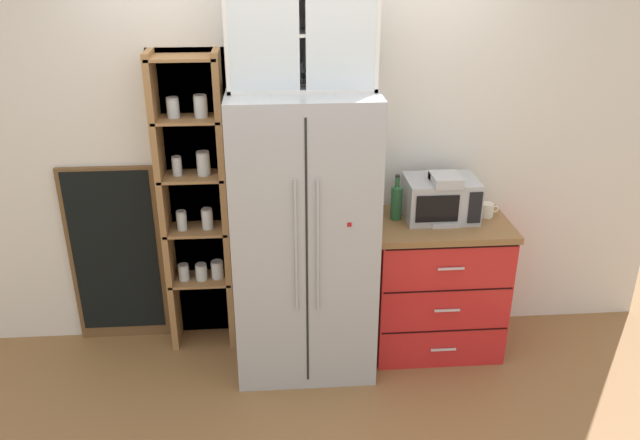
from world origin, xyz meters
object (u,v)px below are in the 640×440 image
(microwave, at_px, (441,199))
(bottle_amber, at_px, (444,207))
(bottle_green, at_px, (396,200))
(mug_cream, at_px, (487,210))
(refrigerator, at_px, (304,234))
(coffee_maker, at_px, (443,197))
(chalkboard_menu, at_px, (116,255))

(microwave, bearing_deg, bottle_amber, -87.78)
(microwave, distance_m, bottle_green, 0.28)
(mug_cream, height_order, bottle_amber, bottle_amber)
(refrigerator, height_order, mug_cream, refrigerator)
(coffee_maker, xyz_separation_m, bottle_amber, (0.00, -0.04, -0.05))
(microwave, bearing_deg, coffee_maker, -85.92)
(chalkboard_menu, bearing_deg, coffee_maker, -6.75)
(coffee_maker, bearing_deg, chalkboard_menu, 173.25)
(refrigerator, height_order, microwave, refrigerator)
(bottle_amber, bearing_deg, chalkboard_menu, 172.29)
(refrigerator, xyz_separation_m, mug_cream, (1.17, 0.12, 0.07))
(coffee_maker, distance_m, mug_cream, 0.32)
(microwave, bearing_deg, chalkboard_menu, 174.38)
(refrigerator, distance_m, bottle_amber, 0.88)
(coffee_maker, height_order, bottle_green, coffee_maker)
(mug_cream, relative_size, bottle_green, 0.42)
(bottle_green, bearing_deg, mug_cream, -0.63)
(refrigerator, bearing_deg, mug_cream, 5.84)
(microwave, bearing_deg, bottle_green, 178.64)
(chalkboard_menu, bearing_deg, mug_cream, -4.90)
(chalkboard_menu, bearing_deg, microwave, -5.62)
(refrigerator, bearing_deg, microwave, 7.87)
(microwave, relative_size, coffee_maker, 1.42)
(microwave, height_order, chalkboard_menu, chalkboard_menu)
(refrigerator, xyz_separation_m, coffee_maker, (0.86, 0.08, 0.18))
(bottle_amber, bearing_deg, refrigerator, -177.24)
(bottle_amber, distance_m, chalkboard_menu, 2.14)
(refrigerator, bearing_deg, bottle_green, 12.11)
(refrigerator, xyz_separation_m, chalkboard_menu, (-1.22, 0.32, -0.26))
(refrigerator, relative_size, microwave, 4.01)
(bottle_green, distance_m, chalkboard_menu, 1.86)
(microwave, distance_m, coffee_maker, 0.05)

